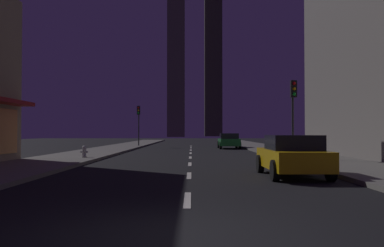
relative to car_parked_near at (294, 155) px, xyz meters
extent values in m
cube|color=black|center=(-3.60, 23.90, -0.79)|extent=(78.00, 136.00, 0.10)
cube|color=#605E59|center=(3.40, 23.90, -0.67)|extent=(4.00, 76.00, 0.15)
cube|color=#605E59|center=(-10.60, 23.90, -0.67)|extent=(4.00, 76.00, 0.15)
cube|color=silver|center=(-3.60, -4.90, -0.73)|extent=(0.16, 2.20, 0.01)
cube|color=silver|center=(-3.60, 0.30, -0.73)|extent=(0.16, 2.20, 0.01)
cube|color=silver|center=(-3.60, 5.50, -0.73)|extent=(0.16, 2.20, 0.01)
cube|color=silver|center=(-3.60, 10.70, -0.73)|extent=(0.16, 2.20, 0.01)
cube|color=silver|center=(-3.60, 15.90, -0.73)|extent=(0.16, 2.20, 0.01)
cube|color=silver|center=(-3.60, 21.10, -0.73)|extent=(0.16, 2.20, 0.01)
cube|color=silver|center=(-3.60, 26.30, -0.73)|extent=(0.16, 2.20, 0.01)
cube|color=silver|center=(-3.60, 31.50, -0.73)|extent=(0.16, 2.20, 0.01)
cube|color=#5F5A47|center=(-8.94, 125.09, 38.69)|extent=(5.83, 6.76, 78.86)
cube|color=#3A372B|center=(4.93, 147.74, 31.27)|extent=(6.83, 6.88, 64.03)
cube|color=gold|center=(0.00, 0.05, -0.13)|extent=(1.80, 4.20, 0.65)
cube|color=black|center=(0.00, -0.15, 0.43)|extent=(1.64, 2.00, 0.55)
cylinder|color=black|center=(-0.88, 1.45, -0.40)|extent=(0.22, 0.68, 0.68)
cylinder|color=black|center=(0.88, 1.45, -0.40)|extent=(0.22, 0.68, 0.68)
cylinder|color=black|center=(-0.88, -1.35, -0.40)|extent=(0.22, 0.68, 0.68)
cylinder|color=black|center=(0.88, -1.35, -0.40)|extent=(0.22, 0.68, 0.68)
sphere|color=white|center=(-0.55, 2.10, -0.08)|extent=(0.18, 0.18, 0.18)
sphere|color=white|center=(0.55, 2.10, -0.08)|extent=(0.18, 0.18, 0.18)
cube|color=#1E722D|center=(0.00, 24.53, -0.13)|extent=(1.80, 4.20, 0.65)
cube|color=black|center=(0.00, 24.33, 0.43)|extent=(1.64, 2.00, 0.55)
cylinder|color=black|center=(-0.88, 25.93, -0.40)|extent=(0.22, 0.68, 0.68)
cylinder|color=black|center=(0.88, 25.93, -0.40)|extent=(0.22, 0.68, 0.68)
cylinder|color=black|center=(-0.88, 23.13, -0.40)|extent=(0.22, 0.68, 0.68)
cylinder|color=black|center=(0.88, 23.13, -0.40)|extent=(0.22, 0.68, 0.68)
sphere|color=white|center=(-0.55, 26.58, -0.08)|extent=(0.18, 0.18, 0.18)
sphere|color=white|center=(0.55, 26.58, -0.08)|extent=(0.18, 0.18, 0.18)
cylinder|color=#B2B2B2|center=(-9.50, 8.50, -0.32)|extent=(0.22, 0.22, 0.55)
sphere|color=#B2B2B2|center=(-9.50, 8.50, -0.04)|extent=(0.21, 0.21, 0.21)
cylinder|color=#B2B2B2|center=(-9.50, 8.50, -0.56)|extent=(0.30, 0.30, 0.06)
cylinder|color=#B2B2B2|center=(-9.66, 8.50, -0.29)|extent=(0.10, 0.10, 0.10)
cylinder|color=#B2B2B2|center=(-9.34, 8.50, -0.29)|extent=(0.10, 0.10, 0.10)
cylinder|color=#2D2D2D|center=(1.90, 7.58, 1.51)|extent=(0.12, 0.12, 4.20)
cube|color=black|center=(1.90, 7.38, 3.11)|extent=(0.32, 0.24, 0.90)
sphere|color=red|center=(1.90, 7.25, 3.39)|extent=(0.18, 0.18, 0.18)
sphere|color=#F2B20C|center=(1.90, 7.25, 3.11)|extent=(0.18, 0.18, 0.18)
sphere|color=#19D833|center=(1.90, 7.25, 2.83)|extent=(0.18, 0.18, 0.18)
cylinder|color=#2D2D2D|center=(-9.10, 28.66, 1.51)|extent=(0.12, 0.12, 4.20)
cube|color=black|center=(-9.10, 28.46, 3.11)|extent=(0.32, 0.24, 0.90)
sphere|color=red|center=(-9.10, 28.33, 3.39)|extent=(0.18, 0.18, 0.18)
sphere|color=#F2B20C|center=(-9.10, 28.33, 3.11)|extent=(0.18, 0.18, 0.18)
sphere|color=#19D833|center=(-9.10, 28.33, 2.83)|extent=(0.18, 0.18, 0.18)
camera|label=1|loc=(-3.50, -14.25, 0.80)|focal=38.25mm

